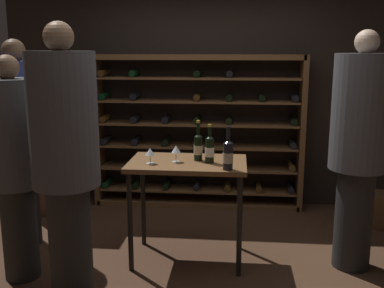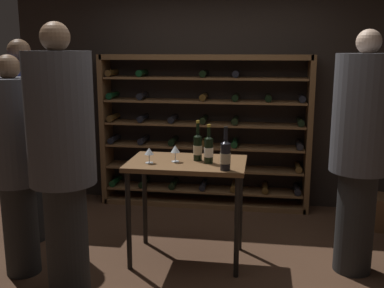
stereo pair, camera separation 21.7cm
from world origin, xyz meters
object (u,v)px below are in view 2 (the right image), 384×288
(tasting_table, at_px, (187,174))
(wine_glass_stemmed_right, at_px, (149,152))
(wine_bottle_red_label, at_px, (209,149))
(person_bystander_dark_jacket, at_px, (62,151))
(display_cabinet, at_px, (56,135))
(person_bystander_red_print, at_px, (361,143))
(wine_glass_stemmed_left, at_px, (175,150))
(wine_crate, at_px, (377,212))
(person_guest_plum_blouse, at_px, (15,157))
(wine_bottle_gold_foil, at_px, (198,147))
(person_host_in_suit, at_px, (25,132))
(wine_rack, at_px, (203,133))
(wine_bottle_green_slim, at_px, (225,155))

(tasting_table, bearing_deg, wine_glass_stemmed_right, -159.64)
(tasting_table, height_order, wine_bottle_red_label, wine_bottle_red_label)
(person_bystander_dark_jacket, xyz_separation_m, display_cabinet, (-0.89, 1.75, -0.23))
(person_bystander_red_print, height_order, wine_glass_stemmed_left, person_bystander_red_print)
(display_cabinet, bearing_deg, wine_glass_stemmed_left, -33.86)
(display_cabinet, bearing_deg, wine_glass_stemmed_right, -39.70)
(wine_crate, relative_size, wine_bottle_red_label, 1.44)
(person_guest_plum_blouse, relative_size, wine_bottle_red_label, 5.46)
(person_bystander_red_print, relative_size, display_cabinet, 1.12)
(person_bystander_red_print, relative_size, wine_bottle_gold_foil, 5.71)
(wine_crate, bearing_deg, tasting_table, -150.87)
(person_guest_plum_blouse, bearing_deg, tasting_table, -28.54)
(wine_bottle_gold_foil, bearing_deg, wine_crate, 29.26)
(person_bystander_red_print, relative_size, wine_bottle_red_label, 6.04)
(person_host_in_suit, xyz_separation_m, wine_crate, (3.45, 0.86, -0.91))
(person_bystander_red_print, distance_m, wine_bottle_gold_foil, 1.34)
(wine_rack, xyz_separation_m, display_cabinet, (-1.64, -0.42, 0.01))
(wine_crate, relative_size, wine_bottle_green_slim, 1.36)
(wine_glass_stemmed_right, bearing_deg, person_guest_plum_blouse, -161.32)
(person_guest_plum_blouse, bearing_deg, person_host_in_suit, 64.35)
(wine_glass_stemmed_left, bearing_deg, person_host_in_suit, 171.85)
(person_bystander_dark_jacket, bearing_deg, person_bystander_red_print, 121.01)
(person_guest_plum_blouse, relative_size, wine_bottle_gold_foil, 5.17)
(tasting_table, xyz_separation_m, display_cabinet, (-1.69, 1.04, 0.11))
(person_guest_plum_blouse, bearing_deg, display_cabinet, 56.14)
(wine_glass_stemmed_right, bearing_deg, wine_rack, 80.94)
(wine_rack, distance_m, wine_glass_stemmed_right, 1.60)
(wine_bottle_red_label, bearing_deg, display_cabinet, 150.46)
(tasting_table, distance_m, wine_crate, 2.22)
(person_host_in_suit, height_order, display_cabinet, person_host_in_suit)
(wine_bottle_gold_foil, bearing_deg, wine_bottle_green_slim, -47.35)
(tasting_table, distance_m, wine_glass_stemmed_right, 0.39)
(person_host_in_suit, distance_m, person_bystander_red_print, 3.02)
(wine_crate, xyz_separation_m, wine_bottle_gold_foil, (-1.77, -0.99, 0.85))
(person_bystander_red_print, bearing_deg, wine_bottle_green_slim, -122.18)
(wine_crate, distance_m, wine_glass_stemmed_right, 2.59)
(wine_rack, relative_size, tasting_table, 2.43)
(person_bystander_dark_jacket, relative_size, person_host_in_suit, 1.05)
(person_guest_plum_blouse, xyz_separation_m, wine_bottle_gold_foil, (1.42, 0.50, 0.02))
(tasting_table, xyz_separation_m, wine_bottle_green_slim, (0.35, -0.24, 0.24))
(wine_bottle_red_label, height_order, wine_bottle_green_slim, wine_bottle_green_slim)
(wine_glass_stemmed_left, bearing_deg, person_bystander_red_print, 1.39)
(wine_crate, bearing_deg, wine_bottle_red_label, -147.42)
(wine_rack, relative_size, wine_bottle_red_label, 7.41)
(person_bystander_dark_jacket, xyz_separation_m, wine_bottle_gold_foil, (0.89, 0.76, -0.10))
(wine_bottle_red_label, bearing_deg, wine_glass_stemmed_right, -170.41)
(person_bystander_dark_jacket, bearing_deg, wine_bottle_green_slim, 125.37)
(person_bystander_dark_jacket, height_order, person_bystander_red_print, person_bystander_dark_jacket)
(wine_bottle_green_slim, bearing_deg, wine_crate, 40.29)
(wine_rack, bearing_deg, person_bystander_red_print, -44.43)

